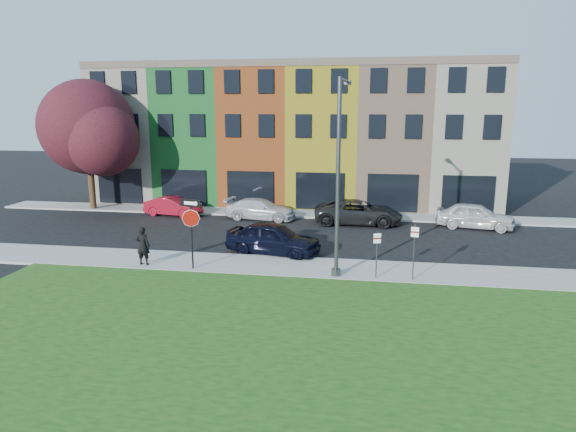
% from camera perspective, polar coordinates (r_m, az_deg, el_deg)
% --- Properties ---
extents(ground, '(120.00, 120.00, 0.00)m').
position_cam_1_polar(ground, '(20.97, -0.94, -8.30)').
color(ground, black).
rests_on(ground, ground).
extents(sidewalk_near, '(40.00, 3.00, 0.12)m').
position_cam_1_polar(sidewalk_near, '(23.54, 5.18, -5.89)').
color(sidewalk_near, gray).
rests_on(sidewalk_near, ground).
extents(sidewalk_far, '(40.00, 2.40, 0.12)m').
position_cam_1_polar(sidewalk_far, '(35.70, -1.46, 0.35)').
color(sidewalk_far, gray).
rests_on(sidewalk_far, ground).
extents(grass_park, '(40.00, 16.00, 0.10)m').
position_cam_1_polar(grass_park, '(15.84, 25.73, -16.41)').
color(grass_park, '#184112').
rests_on(grass_park, ground).
extents(rowhouse_block, '(30.00, 10.12, 10.00)m').
position_cam_1_polar(rowhouse_block, '(41.04, 0.81, 8.82)').
color(rowhouse_block, beige).
rests_on(rowhouse_block, ground).
extents(stop_sign, '(1.03, 0.29, 3.18)m').
position_cam_1_polar(stop_sign, '(23.15, -10.73, -0.40)').
color(stop_sign, black).
rests_on(stop_sign, sidewalk_near).
extents(man, '(0.69, 0.49, 1.81)m').
position_cam_1_polar(man, '(24.58, -15.81, -3.19)').
color(man, black).
rests_on(man, sidewalk_near).
extents(sedan_near, '(3.97, 5.61, 1.63)m').
position_cam_1_polar(sedan_near, '(25.80, -1.64, -2.50)').
color(sedan_near, black).
rests_on(sedan_near, ground).
extents(parked_car_red, '(2.79, 4.46, 1.31)m').
position_cam_1_polar(parked_car_red, '(35.79, -12.64, 1.06)').
color(parked_car_red, maroon).
rests_on(parked_car_red, ground).
extents(parked_car_silver, '(2.85, 5.06, 1.36)m').
position_cam_1_polar(parked_car_silver, '(33.89, -3.06, 0.77)').
color(parked_car_silver, silver).
rests_on(parked_car_silver, ground).
extents(parked_car_dark, '(2.65, 5.57, 1.53)m').
position_cam_1_polar(parked_car_dark, '(32.73, 7.82, 0.43)').
color(parked_car_dark, black).
rests_on(parked_car_dark, ground).
extents(parked_car_white, '(3.75, 5.36, 1.57)m').
position_cam_1_polar(parked_car_white, '(33.28, 20.08, 0.02)').
color(parked_car_white, silver).
rests_on(parked_car_white, ground).
extents(street_lamp, '(0.57, 2.58, 8.36)m').
position_cam_1_polar(street_lamp, '(21.74, 5.66, 4.17)').
color(street_lamp, '#434548').
rests_on(street_lamp, sidewalk_near).
extents(parking_sign_a, '(0.31, 0.13, 2.03)m').
position_cam_1_polar(parking_sign_a, '(22.04, 9.84, -3.63)').
color(parking_sign_a, '#434548').
rests_on(parking_sign_a, sidewalk_near).
extents(parking_sign_b, '(0.32, 0.11, 2.42)m').
position_cam_1_polar(parking_sign_b, '(22.07, 13.84, -3.22)').
color(parking_sign_b, '#434548').
rests_on(parking_sign_b, sidewalk_near).
extents(tree_purple, '(7.88, 6.89, 9.07)m').
position_cam_1_polar(tree_purple, '(38.95, -21.19, 8.96)').
color(tree_purple, '#312010').
rests_on(tree_purple, sidewalk_far).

